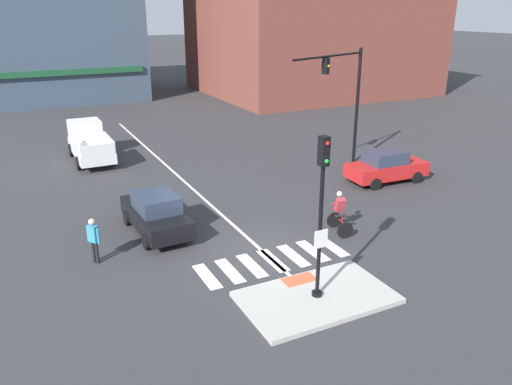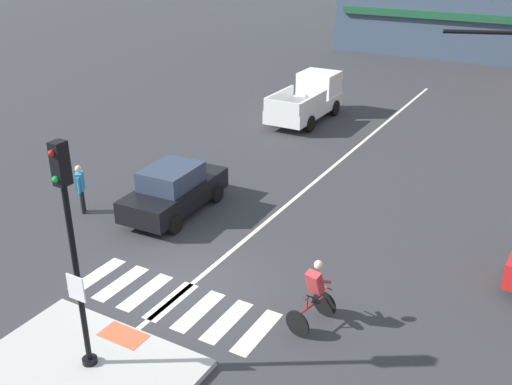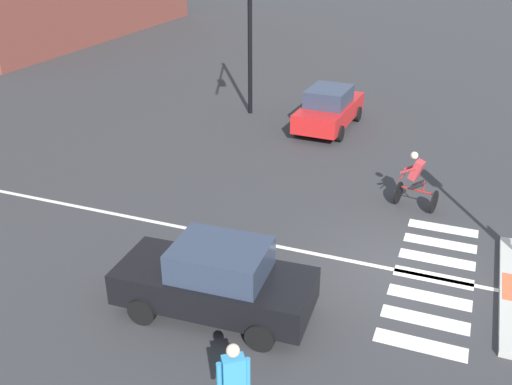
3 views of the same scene
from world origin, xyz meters
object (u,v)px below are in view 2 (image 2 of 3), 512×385
at_px(signal_pole, 71,240).
at_px(car_black_westbound_near, 174,190).
at_px(cyclist, 314,293).
at_px(pickup_truck_white_westbound_distant, 309,99).
at_px(pedestrian_at_curb_left, 80,185).

height_order(signal_pole, car_black_westbound_near, signal_pole).
distance_m(car_black_westbound_near, cyclist, 7.22).
distance_m(signal_pole, car_black_westbound_near, 7.94).
height_order(car_black_westbound_near, pickup_truck_white_westbound_distant, pickup_truck_white_westbound_distant).
relative_size(signal_pole, cyclist, 2.96).
height_order(signal_pole, pedestrian_at_curb_left, signal_pole).
height_order(signal_pole, pickup_truck_white_westbound_distant, signal_pole).
distance_m(signal_pole, cyclist, 5.60).
height_order(pickup_truck_white_westbound_distant, pedestrian_at_curb_left, pickup_truck_white_westbound_distant).
bearing_deg(pickup_truck_white_westbound_distant, pedestrian_at_curb_left, -98.62).
bearing_deg(signal_pole, pedestrian_at_curb_left, 135.79).
bearing_deg(signal_pole, car_black_westbound_near, 113.13).
xyz_separation_m(signal_pole, car_black_westbound_near, (-2.98, 6.98, -2.33)).
bearing_deg(pickup_truck_white_westbound_distant, signal_pole, -79.16).
distance_m(pickup_truck_white_westbound_distant, cyclist, 16.58).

